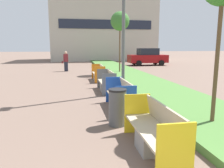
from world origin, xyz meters
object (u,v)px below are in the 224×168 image
at_px(bench_blue_frame, 120,98).
at_px(bench_grey_frame, 107,83).
at_px(street_lamp_post, 124,0).
at_px(parked_car_distant, 148,57).
at_px(pedestrian_walking, 66,61).
at_px(litter_bin, 117,107).
at_px(bench_orange_frame, 99,75).
at_px(sapling_tree_far, 120,22).
at_px(bench_yellow_frame, 154,133).

relative_size(bench_blue_frame, bench_grey_frame, 1.02).
bearing_deg(bench_blue_frame, street_lamp_post, 74.93).
bearing_deg(bench_blue_frame, parked_car_distant, 67.83).
bearing_deg(pedestrian_walking, street_lamp_post, -73.84).
relative_size(bench_blue_frame, litter_bin, 1.99).
relative_size(street_lamp_post, parked_car_distant, 1.68).
relative_size(bench_orange_frame, pedestrian_walking, 1.16).
xyz_separation_m(bench_blue_frame, sapling_tree_far, (1.94, 9.14, 3.47)).
bearing_deg(litter_bin, parked_car_distant, 68.40).
height_order(bench_grey_frame, bench_orange_frame, same).
distance_m(bench_blue_frame, parked_car_distant, 17.40).
bearing_deg(bench_blue_frame, bench_orange_frame, 90.00).
xyz_separation_m(litter_bin, parked_car_distant, (6.97, 17.60, 0.43)).
relative_size(bench_grey_frame, parked_car_distant, 0.45).
distance_m(bench_blue_frame, sapling_tree_far, 9.97).
distance_m(litter_bin, parked_car_distant, 18.94).
xyz_separation_m(bench_orange_frame, street_lamp_post, (0.61, -3.91, 3.56)).
bearing_deg(litter_bin, bench_blue_frame, 74.88).
bearing_deg(bench_yellow_frame, bench_grey_frame, 90.02).
xyz_separation_m(bench_orange_frame, pedestrian_walking, (-2.10, 5.47, 0.47)).
bearing_deg(bench_yellow_frame, sapling_tree_far, 80.98).
distance_m(bench_yellow_frame, bench_orange_frame, 9.25).
xyz_separation_m(bench_yellow_frame, bench_blue_frame, (-0.00, 3.05, -0.00)).
bearing_deg(street_lamp_post, bench_grey_frame, 132.69).
xyz_separation_m(pedestrian_walking, parked_car_distant, (8.67, 4.45, 0.08)).
bearing_deg(bench_grey_frame, parked_car_distant, 63.48).
height_order(bench_yellow_frame, sapling_tree_far, sapling_tree_far).
height_order(bench_blue_frame, parked_car_distant, parked_car_distant).
distance_m(bench_yellow_frame, bench_grey_frame, 6.00).
bearing_deg(pedestrian_walking, bench_blue_frame, -79.78).
xyz_separation_m(bench_grey_frame, sapling_tree_far, (1.94, 6.20, 3.48)).
relative_size(sapling_tree_far, pedestrian_walking, 2.76).
height_order(bench_orange_frame, street_lamp_post, street_lamp_post).
xyz_separation_m(bench_grey_frame, litter_bin, (-0.40, -4.45, 0.12)).
relative_size(bench_orange_frame, sapling_tree_far, 0.42).
distance_m(bench_grey_frame, pedestrian_walking, 8.97).
height_order(bench_grey_frame, parked_car_distant, parked_car_distant).
distance_m(bench_yellow_frame, bench_blue_frame, 3.05).
height_order(bench_blue_frame, litter_bin, litter_bin).
xyz_separation_m(bench_yellow_frame, parked_car_distant, (6.56, 19.16, 0.55)).
relative_size(bench_orange_frame, street_lamp_post, 0.27).
relative_size(bench_grey_frame, street_lamp_post, 0.27).
xyz_separation_m(bench_blue_frame, litter_bin, (-0.40, -1.50, 0.12)).
relative_size(bench_yellow_frame, pedestrian_walking, 1.24).
height_order(sapling_tree_far, pedestrian_walking, sapling_tree_far).
xyz_separation_m(litter_bin, street_lamp_post, (1.02, 3.78, 3.43)).
height_order(bench_grey_frame, pedestrian_walking, pedestrian_walking).
height_order(bench_orange_frame, pedestrian_walking, pedestrian_walking).
bearing_deg(sapling_tree_far, litter_bin, -102.41).
bearing_deg(bench_grey_frame, sapling_tree_far, 72.63).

